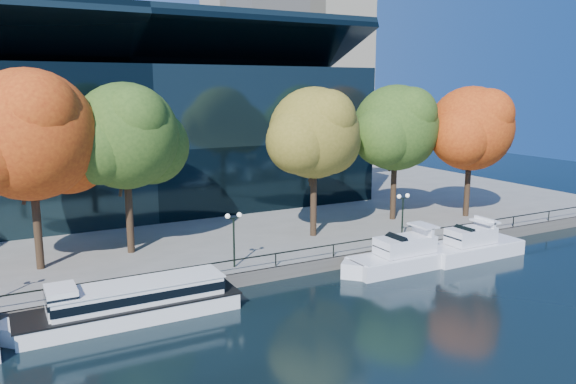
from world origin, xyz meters
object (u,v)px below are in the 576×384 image
cruiser_near (405,256)px  lamp_1 (234,227)px  tree_1 (33,138)px  tree_3 (316,135)px  tree_2 (128,138)px  cruiser_far (470,246)px  lamp_2 (403,206)px  tour_boat (126,302)px  tree_5 (472,130)px  tree_4 (397,130)px

cruiser_near → lamp_1: size_ratio=2.84×
tree_1 → tree_3: size_ratio=1.10×
tree_1 → tree_2: 6.77m
cruiser_far → tree_2: bearing=155.1°
tree_3 → lamp_2: tree_3 is taller
tree_3 → lamp_1: (-9.74, -4.84, -5.89)m
tree_1 → lamp_1: tree_1 is taller
tree_1 → tree_3: 22.08m
tree_2 → tree_1: bearing=-171.4°
lamp_1 → lamp_2: same height
tree_1 → cruiser_near: bearing=-21.8°
cruiser_far → tree_2: (-24.79, 11.49, 9.00)m
lamp_1 → lamp_2: size_ratio=1.00×
lamp_1 → tour_boat: bearing=-157.3°
cruiser_near → tree_5: (14.61, 7.87, 8.65)m
cruiser_far → cruiser_near: bearing=175.9°
tree_2 → lamp_2: (21.08, -7.26, -6.06)m
tour_boat → tree_3: (18.33, 8.43, 8.71)m
tree_1 → tree_3: bearing=-3.6°
tree_1 → tree_2: tree_1 is taller
tree_2 → tree_4: 25.51m
lamp_1 → tree_2: bearing=127.7°
tour_boat → cruiser_near: 21.33m
tree_2 → cruiser_far: bearing=-24.9°
tree_1 → tree_3: (22.02, -1.40, -0.59)m
tree_1 → tree_5: 39.70m
tree_2 → lamp_2: tree_2 is taller
cruiser_near → tree_2: (-18.34, 11.02, 9.01)m
cruiser_near → tree_4: size_ratio=0.87×
tree_5 → tree_1: bearing=176.9°
cruiser_near → lamp_1: (-12.74, 3.77, 2.95)m
tour_boat → tree_4: size_ratio=1.09×
tree_2 → tree_3: 15.53m
tour_boat → tree_4: (28.49, 10.11, 8.68)m
tree_4 → tree_3: bearing=-170.6°
tour_boat → cruiser_far: (27.77, -0.65, -0.12)m
tree_4 → tree_5: size_ratio=1.01×
tree_3 → lamp_1: size_ratio=3.21×
cruiser_far → tree_1: size_ratio=0.70×
tree_2 → lamp_1: size_ratio=3.30×
cruiser_far → tree_5: size_ratio=0.77×
cruiser_near → lamp_1: 13.61m
tree_5 → lamp_2: bearing=-161.0°
tree_2 → tree_3: size_ratio=1.03×
tour_boat → tree_3: size_ratio=1.11×
tree_3 → lamp_2: (5.74, -4.84, -5.89)m
tree_4 → lamp_2: size_ratio=3.26×
tree_2 → tour_boat: bearing=-105.4°
cruiser_far → tree_1: tree_1 is taller
cruiser_far → tree_5: (8.17, 8.33, 8.64)m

